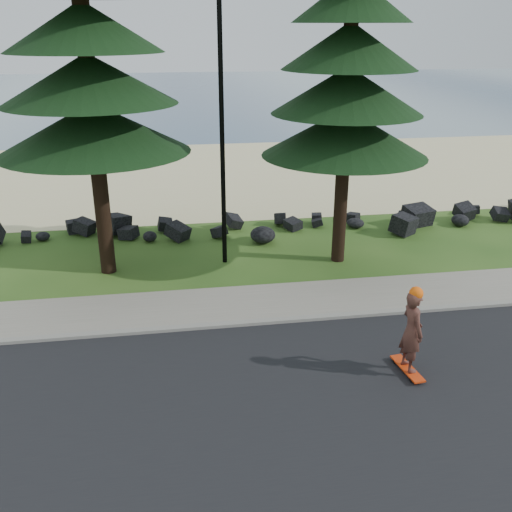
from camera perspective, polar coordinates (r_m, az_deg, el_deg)
The scene contains 9 objects.
ground at distance 14.84m, azimuth -1.83°, elevation -5.28°, with size 160.00×160.00×0.00m, color #254916.
road at distance 11.07m, azimuth 1.21°, elevation -15.89°, with size 160.00×7.00×0.02m, color black.
kerb at distance 14.03m, azimuth -1.37°, elevation -6.78°, with size 160.00×0.20×0.10m, color gray.
sidewalk at distance 15.00m, azimuth -1.93°, elevation -4.80°, with size 160.00×2.00×0.08m, color gray.
beach_sand at distance 28.46m, azimuth -5.54°, elevation 8.15°, with size 160.00×15.00×0.01m, color beige.
ocean at distance 64.46m, azimuth -7.76°, elevation 15.85°, with size 160.00×58.00×0.01m, color #3F5A79.
seawall_boulders at distance 19.95m, azimuth -3.85°, elevation 2.06°, with size 60.00×2.40×1.10m, color black, non-canonical shape.
lamp_post at distance 16.58m, azimuth -3.43°, elevation 12.74°, with size 0.25×0.14×8.14m.
skateboarder at distance 12.21m, azimuth 15.31°, elevation -7.27°, with size 0.49×1.09×1.98m.
Camera 1 is at (-1.57, -13.08, 6.83)m, focal length 40.00 mm.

